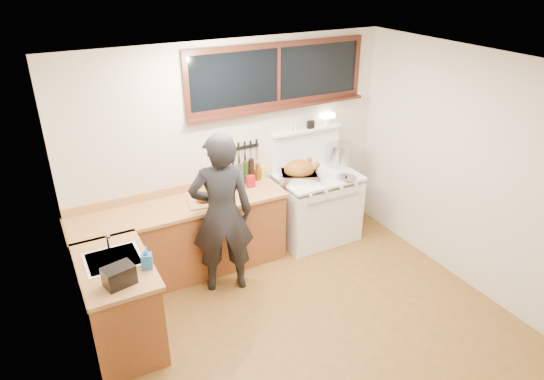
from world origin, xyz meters
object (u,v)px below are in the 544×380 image
roast_turkey (300,172)px  vintage_stove (316,205)px  man (222,215)px  cutting_board (206,198)px

roast_turkey → vintage_stove: bearing=1.7°
man → roast_turkey: size_ratio=3.13×
vintage_stove → man: 1.61m
roast_turkey → man: bearing=-160.8°
vintage_stove → man: (-1.49, -0.43, 0.46)m
cutting_board → man: bearing=-86.0°
man → cutting_board: size_ratio=4.10×
roast_turkey → cutting_board: bearing=-178.2°
vintage_stove → cutting_board: vintage_stove is taller
man → roast_turkey: man is taller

